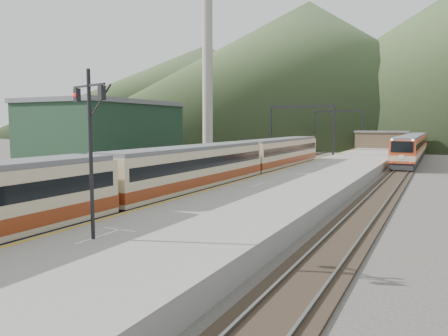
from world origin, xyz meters
The scene contains 17 objects.
track_main centered at (0.00, 40.00, 0.07)m, with size 2.60×200.00×0.23m.
track_far centered at (-5.00, 40.00, 0.07)m, with size 2.60×200.00×0.23m.
track_second centered at (11.50, 40.00, 0.07)m, with size 2.60×200.00×0.23m.
platform centered at (5.60, 38.00, 0.50)m, with size 8.00×100.00×1.00m, color gray.
gantry_near centered at (-2.85, 55.00, 5.59)m, with size 9.55×0.25×8.00m.
gantry_far centered at (-2.85, 80.00, 5.59)m, with size 9.55×0.25×8.00m.
warehouse centered at (-28.00, 42.00, 4.32)m, with size 14.50×20.50×8.60m.
smokestack centered at (-22.00, 62.00, 15.00)m, with size 1.80×1.80×30.00m, color #9E998E.
station_shed centered at (5.60, 78.00, 2.57)m, with size 9.40×4.40×3.10m.
hill_a centered at (-40.00, 190.00, 30.00)m, with size 180.00×180.00×60.00m, color #374C2A.
hill_d centered at (-120.00, 240.00, 27.50)m, with size 200.00×200.00×55.00m, color #374C2A.
main_train centered at (0.00, 19.61, 1.87)m, with size 2.69×55.22×3.28m.
second_train centered at (11.50, 63.41, 1.92)m, with size 2.76×37.65×3.37m.
signal_mast centered at (3.86, 5.64, 4.82)m, with size 2.11×0.81×6.21m.
short_signal_a centered at (-2.26, 9.69, 1.46)m, with size 0.26×0.22×2.27m.
short_signal_b centered at (-3.01, 25.72, 1.46)m, with size 0.27×0.24×2.27m.
short_signal_c centered at (-6.67, 18.28, 1.46)m, with size 0.23×0.18×2.27m.
Camera 1 is at (15.27, -6.37, 5.22)m, focal length 35.00 mm.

